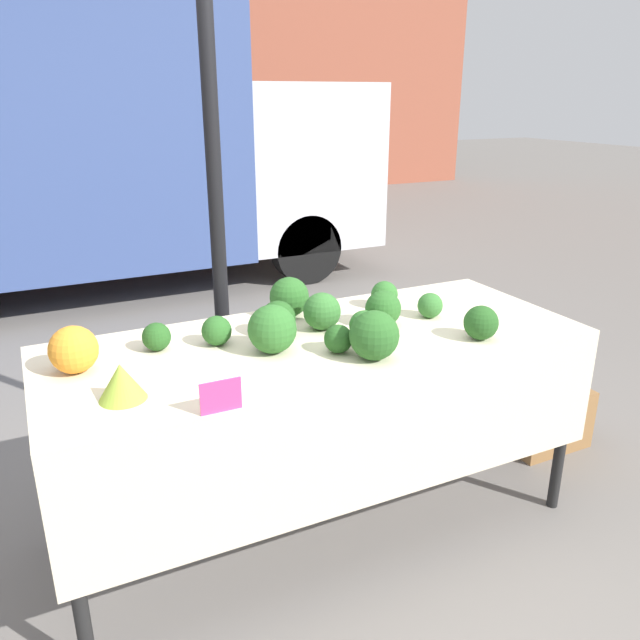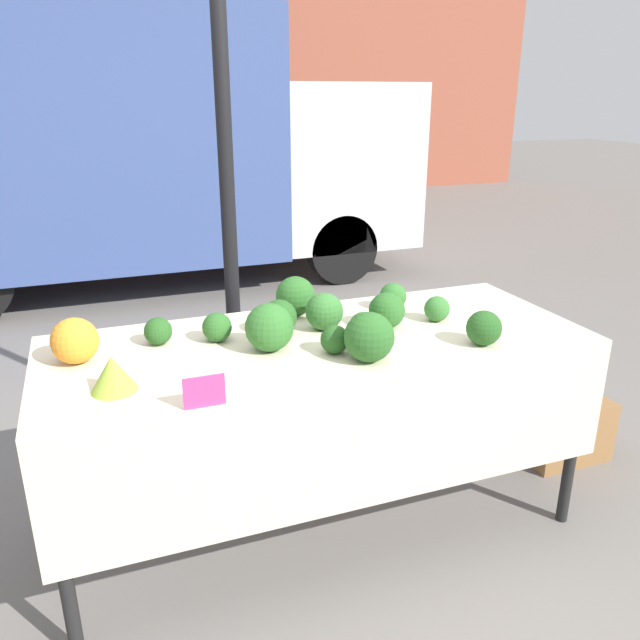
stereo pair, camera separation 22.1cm
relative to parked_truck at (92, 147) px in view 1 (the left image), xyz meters
The scene contains 22 objects.
ground_plane 4.61m from the parked_truck, 86.26° to the right, with size 40.00×40.00×0.00m, color slate.
building_facade 5.65m from the parked_truck, 86.92° to the left, with size 16.00×0.60×6.34m.
tent_pole 3.74m from the parked_truck, 88.80° to the right, with size 0.07×0.07×2.63m.
parked_truck is the anchor object (origin of this frame).
market_table 4.51m from the parked_truck, 86.32° to the right, with size 2.19×0.87×0.89m.
orange_cauliflower 4.37m from the parked_truck, 98.39° to the right, with size 0.17×0.17×0.17m.
romanesco_head 4.64m from the parked_truck, 96.47° to the right, with size 0.15×0.15×0.12m.
broccoli_head_0 4.52m from the parked_truck, 84.37° to the right, with size 0.12×0.12×0.12m.
broccoli_head_1 4.29m from the parked_truck, 91.42° to the right, with size 0.12×0.12×0.12m.
broccoli_head_2 4.78m from the parked_truck, 79.52° to the right, with size 0.14×0.14×0.14m.
broccoli_head_3 4.58m from the parked_truck, 86.44° to the right, with size 0.11×0.11×0.11m.
broccoli_head_4 4.43m from the parked_truck, 82.26° to the right, with size 0.15×0.15×0.15m.
broccoli_head_5 4.33m from the parked_truck, 85.45° to the right, with size 0.16×0.16×0.16m.
broccoli_head_6 4.26m from the parked_truck, 94.47° to the right, with size 0.11×0.11×0.11m.
broccoli_head_7 4.46m from the parked_truck, 89.19° to the right, with size 0.19×0.19×0.19m.
broccoli_head_8 4.11m from the parked_truck, 85.96° to the right, with size 0.18×0.18×0.18m.
broccoli_head_9 4.25m from the parked_truck, 80.09° to the right, with size 0.12×0.12×0.12m.
broccoli_head_10 4.69m from the parked_truck, 85.37° to the right, with size 0.19×0.19×0.19m.
broccoli_head_11 4.30m from the parked_truck, 87.99° to the right, with size 0.15×0.15×0.15m.
broccoli_head_12 4.47m from the parked_truck, 79.19° to the right, with size 0.11×0.11×0.11m.
price_sign 4.84m from the parked_truck, 93.09° to the right, with size 0.13×0.01×0.11m.
produce_crate 4.78m from the parked_truck, 68.67° to the right, with size 0.44×0.32×0.33m.
Camera 1 is at (-1.03, -2.11, 1.82)m, focal length 35.00 mm.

